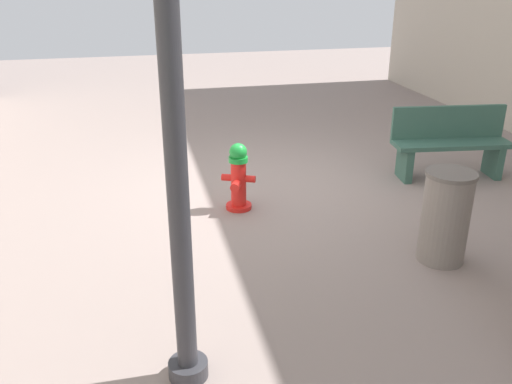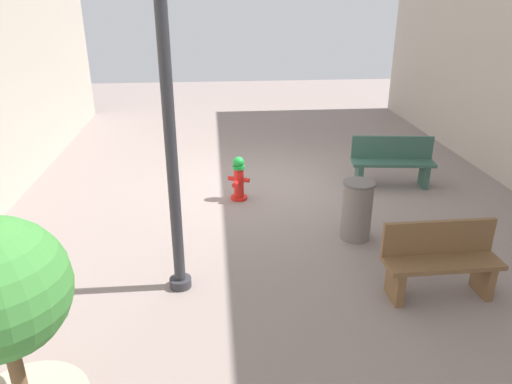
% 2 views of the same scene
% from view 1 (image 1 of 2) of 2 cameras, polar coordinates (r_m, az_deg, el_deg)
% --- Properties ---
extents(ground_plane, '(23.40, 23.40, 0.00)m').
position_cam_1_polar(ground_plane, '(7.19, 1.99, 0.57)').
color(ground_plane, gray).
extents(fire_hydrant, '(0.40, 0.38, 0.81)m').
position_cam_1_polar(fire_hydrant, '(6.40, -1.85, 1.58)').
color(fire_hydrant, red).
rests_on(fire_hydrant, ground_plane).
extents(bench_near, '(1.61, 0.63, 0.95)m').
position_cam_1_polar(bench_near, '(7.85, 19.52, 4.97)').
color(bench_near, '#33594C').
rests_on(bench_near, ground_plane).
extents(trash_bin, '(0.47, 0.47, 0.92)m').
position_cam_1_polar(trash_bin, '(5.56, 19.11, -2.45)').
color(trash_bin, slate).
rests_on(trash_bin, ground_plane).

